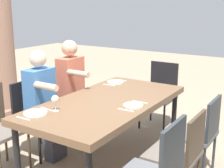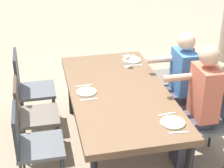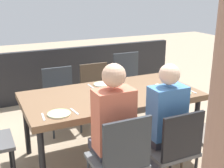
# 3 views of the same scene
# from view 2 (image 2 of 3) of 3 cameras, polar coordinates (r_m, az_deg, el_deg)

# --- Properties ---
(ground_plane) EXTENTS (16.00, 16.00, 0.00)m
(ground_plane) POSITION_cam_2_polar(r_m,az_deg,el_deg) (4.18, 0.96, -10.26)
(ground_plane) COLOR gray
(dining_table) EXTENTS (1.96, 0.99, 0.76)m
(dining_table) POSITION_cam_2_polar(r_m,az_deg,el_deg) (3.79, 1.04, -1.84)
(dining_table) COLOR brown
(dining_table) RESTS_ON ground
(chair_west_north) EXTENTS (0.44, 0.44, 0.93)m
(chair_west_north) POSITION_cam_2_polar(r_m,az_deg,el_deg) (4.74, 9.85, 1.88)
(chair_west_north) COLOR #6A6158
(chair_west_north) RESTS_ON ground
(chair_west_south) EXTENTS (0.44, 0.44, 0.96)m
(chair_west_south) POSITION_cam_2_polar(r_m,az_deg,el_deg) (4.43, -12.90, -0.19)
(chair_west_south) COLOR #5B5E61
(chair_west_south) RESTS_ON ground
(chair_mid_north) EXTENTS (0.44, 0.44, 0.88)m
(chair_mid_north) POSITION_cam_2_polar(r_m,az_deg,el_deg) (4.32, 12.31, -1.50)
(chair_mid_north) COLOR #4F4F50
(chair_mid_north) RESTS_ON ground
(chair_mid_south) EXTENTS (0.44, 0.44, 0.85)m
(chair_mid_south) POSITION_cam_2_polar(r_m,az_deg,el_deg) (3.99, -12.60, -4.32)
(chair_mid_south) COLOR #6A6158
(chair_mid_south) RESTS_ON ground
(chair_east_north) EXTENTS (0.44, 0.44, 0.93)m
(chair_east_north) POSITION_cam_2_polar(r_m,az_deg,el_deg) (3.89, 15.56, -4.86)
(chair_east_north) COLOR #5B5E61
(chair_east_north) RESTS_ON ground
(chair_east_south) EXTENTS (0.44, 0.44, 0.86)m
(chair_east_south) POSITION_cam_2_polar(r_m,az_deg,el_deg) (3.53, -12.43, -8.87)
(chair_east_south) COLOR #5B5E61
(chair_east_south) RESTS_ON ground
(diner_woman_green) EXTENTS (0.35, 0.49, 1.26)m
(diner_woman_green) POSITION_cam_2_polar(r_m,az_deg,el_deg) (4.18, 10.08, 0.20)
(diner_woman_green) COLOR #3F3F4C
(diner_woman_green) RESTS_ON ground
(diner_man_white) EXTENTS (0.35, 0.49, 1.32)m
(diner_man_white) POSITION_cam_2_polar(r_m,az_deg,el_deg) (3.73, 13.17, -3.07)
(diner_man_white) COLOR #3F3F4C
(diner_man_white) RESTS_ON ground
(plate_0) EXTENTS (0.23, 0.23, 0.02)m
(plate_0) POSITION_cam_2_polar(r_m,az_deg,el_deg) (4.46, 3.09, 3.79)
(plate_0) COLOR white
(plate_0) RESTS_ON dining_table
(wine_glass_0) EXTENTS (0.07, 0.07, 0.16)m
(wine_glass_0) POSITION_cam_2_polar(r_m,az_deg,el_deg) (4.24, 2.41, 4.09)
(wine_glass_0) COLOR white
(wine_glass_0) RESTS_ON dining_table
(fork_0) EXTENTS (0.02, 0.17, 0.01)m
(fork_0) POSITION_cam_2_polar(r_m,az_deg,el_deg) (4.59, 2.61, 4.46)
(fork_0) COLOR silver
(fork_0) RESTS_ON dining_table
(spoon_0) EXTENTS (0.03, 0.17, 0.01)m
(spoon_0) POSITION_cam_2_polar(r_m,az_deg,el_deg) (4.33, 3.61, 2.94)
(spoon_0) COLOR silver
(spoon_0) RESTS_ON dining_table
(plate_1) EXTENTS (0.21, 0.21, 0.02)m
(plate_1) POSITION_cam_2_polar(r_m,az_deg,el_deg) (3.73, -4.00, -1.22)
(plate_1) COLOR white
(plate_1) RESTS_ON dining_table
(fork_1) EXTENTS (0.02, 0.17, 0.01)m
(fork_1) POSITION_cam_2_polar(r_m,az_deg,el_deg) (3.86, -4.33, -0.26)
(fork_1) COLOR silver
(fork_1) RESTS_ON dining_table
(spoon_1) EXTENTS (0.02, 0.17, 0.01)m
(spoon_1) POSITION_cam_2_polar(r_m,az_deg,el_deg) (3.60, -3.63, -2.42)
(spoon_1) COLOR silver
(spoon_1) RESTS_ON dining_table
(plate_2) EXTENTS (0.22, 0.22, 0.02)m
(plate_2) POSITION_cam_2_polar(r_m,az_deg,el_deg) (3.28, 9.44, -5.92)
(plate_2) COLOR silver
(plate_2) RESTS_ON dining_table
(fork_2) EXTENTS (0.04, 0.17, 0.01)m
(fork_2) POSITION_cam_2_polar(r_m,az_deg,el_deg) (3.40, 8.54, -4.66)
(fork_2) COLOR silver
(fork_2) RESTS_ON dining_table
(spoon_2) EXTENTS (0.03, 0.17, 0.01)m
(spoon_2) POSITION_cam_2_polar(r_m,az_deg,el_deg) (3.17, 10.40, -7.45)
(spoon_2) COLOR silver
(spoon_2) RESTS_ON dining_table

